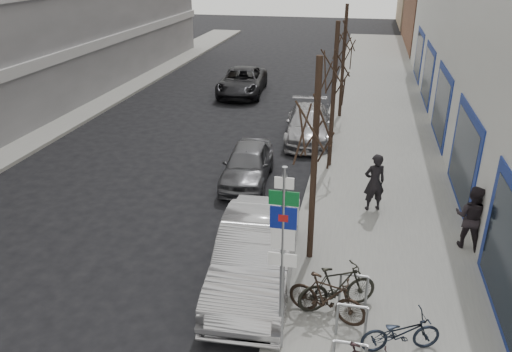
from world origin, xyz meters
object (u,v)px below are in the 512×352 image
at_px(tree_far, 345,35).
at_px(meter_mid, 314,160).
at_px(bike_far_inner, 327,297).
at_px(lane_car, 242,82).
at_px(parked_car_back, 308,124).
at_px(highway_sign_pole, 283,252).
at_px(tree_mid, 336,62).
at_px(meter_front, 291,239).
at_px(bike_mid_inner, 337,287).
at_px(pedestrian_near, 374,182).
at_px(parked_car_mid, 247,164).
at_px(bike_rack, 352,317).
at_px(tree_near, 317,115).
at_px(meter_back, 327,115).
at_px(parked_car_front, 256,254).
at_px(bike_mid_curb, 401,330).
at_px(pedestrian_far, 471,217).

height_order(tree_far, meter_mid, tree_far).
relative_size(bike_far_inner, lane_car, 0.34).
height_order(meter_mid, parked_car_back, meter_mid).
distance_m(highway_sign_pole, tree_mid, 10.15).
height_order(meter_front, bike_mid_inner, meter_front).
bearing_deg(pedestrian_near, parked_car_mid, -40.53).
height_order(bike_far_inner, lane_car, lane_car).
bearing_deg(bike_mid_inner, meter_mid, -16.32).
height_order(bike_rack, bike_mid_inner, bike_mid_inner).
distance_m(bike_mid_inner, lane_car, 19.86).
bearing_deg(bike_mid_inner, tree_far, -23.55).
bearing_deg(parked_car_back, bike_mid_inner, -85.38).
xyz_separation_m(bike_far_inner, parked_car_back, (-1.84, 12.06, -0.01)).
xyz_separation_m(tree_near, meter_back, (-0.45, 10.50, -3.19)).
bearing_deg(pedestrian_near, meter_back, -95.58).
xyz_separation_m(parked_car_front, lane_car, (-4.71, 17.94, -0.10)).
bearing_deg(bike_rack, meter_mid, 101.80).
height_order(parked_car_mid, parked_car_back, parked_car_back).
xyz_separation_m(tree_mid, meter_mid, (-0.45, -1.50, -3.19)).
bearing_deg(parked_car_back, meter_mid, -86.16).
xyz_separation_m(parked_car_front, parked_car_mid, (-1.60, 5.94, -0.16)).
height_order(tree_mid, pedestrian_near, tree_mid).
xyz_separation_m(tree_near, parked_car_front, (-1.20, -1.27, -3.26)).
xyz_separation_m(parked_car_front, pedestrian_near, (2.83, 4.39, 0.25)).
bearing_deg(highway_sign_pole, bike_far_inner, 52.87).
relative_size(bike_mid_curb, lane_car, 0.31).
xyz_separation_m(meter_back, bike_mid_inner, (1.29, -12.51, -0.19)).
bearing_deg(lane_car, meter_back, -52.84).
height_order(parked_car_mid, lane_car, lane_car).
bearing_deg(bike_rack, bike_mid_inner, 111.94).
distance_m(highway_sign_pole, meter_back, 14.10).
distance_m(bike_far_inner, parked_car_mid, 7.86).
bearing_deg(bike_rack, pedestrian_far, 55.29).
bearing_deg(bike_rack, parked_car_front, 145.80).
bearing_deg(bike_mid_curb, meter_front, 27.10).
bearing_deg(parked_car_front, pedestrian_far, 22.98).
relative_size(parked_car_front, parked_car_mid, 1.28).
bearing_deg(tree_far, parked_car_mid, -108.57).
xyz_separation_m(tree_near, tree_far, (0.00, 13.00, 0.00)).
bearing_deg(meter_front, bike_rack, -55.49).
bearing_deg(bike_rack, parked_car_mid, 117.86).
bearing_deg(tree_mid, meter_front, -93.68).
bearing_deg(bike_far_inner, tree_mid, 20.49).
distance_m(highway_sign_pole, bike_mid_curb, 3.03).
bearing_deg(meter_front, highway_sign_pole, -85.25).
xyz_separation_m(tree_far, bike_mid_curb, (2.19, -16.06, -3.44)).
bearing_deg(parked_car_back, parked_car_mid, -113.06).
distance_m(highway_sign_pole, bike_mid_inner, 2.52).
height_order(bike_mid_curb, parked_car_back, parked_car_back).
relative_size(tree_near, bike_mid_curb, 3.30).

